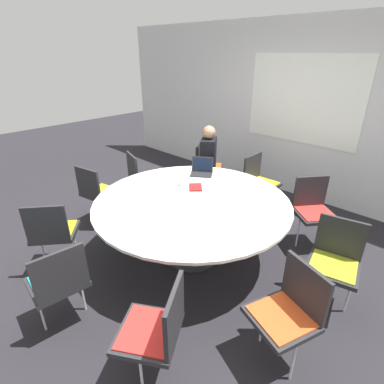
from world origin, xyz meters
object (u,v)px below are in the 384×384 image
object	(u,v)px
chair_2	(97,190)
chair_9	(259,179)
chair_4	(59,279)
chair_8	(313,207)
chair_1	(141,175)
chair_3	(53,230)
chair_5	(157,327)
person_0	(209,158)
chair_7	(335,257)
chair_6	(289,308)
spiral_notebook	(196,187)
laptop	(202,170)
chair_0	(206,164)
coffee_cup	(183,182)

from	to	relation	value
chair_2	chair_9	bearing A→B (deg)	42.09
chair_4	chair_8	bearing A→B (deg)	-13.54
chair_1	chair_3	distance (m)	1.69
chair_5	person_0	world-z (taller)	person_0
chair_4	chair_8	world-z (taller)	same
chair_4	chair_7	distance (m)	2.45
chair_6	spiral_notebook	xyz separation A→B (m)	(-1.62, 0.72, 0.23)
chair_1	laptop	xyz separation A→B (m)	(1.00, 0.27, 0.28)
chair_0	spiral_notebook	xyz separation A→B (m)	(0.88, -1.19, 0.23)
chair_6	chair_7	world-z (taller)	same
chair_3	coffee_cup	size ratio (longest dim) A/B	9.57
chair_8	person_0	size ratio (longest dim) A/B	0.71
chair_9	laptop	bearing A→B (deg)	-24.36
chair_1	chair_7	xyz separation A→B (m)	(2.90, -0.00, 0.00)
chair_1	chair_3	xyz separation A→B (m)	(0.55, -1.60, 0.00)
chair_4	chair_8	distance (m)	2.89
chair_7	laptop	bearing A→B (deg)	-20.57
chair_5	chair_8	distance (m)	2.45
chair_5	spiral_notebook	xyz separation A→B (m)	(-1.04, 1.50, 0.23)
chair_4	spiral_notebook	xyz separation A→B (m)	(-0.09, 1.76, 0.23)
chair_5	coffee_cup	size ratio (longest dim) A/B	9.57
person_0	chair_3	bearing A→B (deg)	-34.94
chair_7	chair_0	bearing A→B (deg)	-35.37
person_0	coffee_cup	size ratio (longest dim) A/B	13.47
chair_2	chair_9	xyz separation A→B (m)	(1.39, 1.85, 0.00)
chair_9	spiral_notebook	world-z (taller)	chair_9
chair_7	laptop	world-z (taller)	laptop
chair_1	person_0	distance (m)	1.09
chair_2	chair_5	world-z (taller)	same
chair_4	coffee_cup	size ratio (longest dim) A/B	9.57
chair_4	chair_2	bearing A→B (deg)	56.30
spiral_notebook	chair_1	bearing A→B (deg)	174.02
chair_0	chair_7	world-z (taller)	same
chair_5	laptop	bearing A→B (deg)	2.48
chair_6	laptop	xyz separation A→B (m)	(-1.88, 1.12, 0.28)
chair_0	coffee_cup	distance (m)	1.46
chair_5	laptop	world-z (taller)	laptop
chair_2	laptop	world-z (taller)	laptop
chair_5	chair_4	bearing A→B (deg)	73.37
chair_0	spiral_notebook	bearing A→B (deg)	2.21
chair_1	chair_7	world-z (taller)	same
chair_3	laptop	world-z (taller)	laptop
chair_2	chair_9	world-z (taller)	same
chair_3	chair_4	xyz separation A→B (m)	(0.79, -0.29, 0.00)
chair_2	coffee_cup	world-z (taller)	chair_2
chair_3	chair_7	world-z (taller)	same
person_0	chair_9	bearing A→B (deg)	69.96
chair_4	chair_6	world-z (taller)	same
laptop	coffee_cup	distance (m)	0.46
chair_0	chair_5	bearing A→B (deg)	1.31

